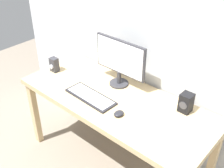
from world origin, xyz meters
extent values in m
plane|color=gray|center=(0.00, 0.00, 0.00)|extent=(6.00, 6.00, 0.00)
cube|color=tan|center=(0.00, 0.00, 0.72)|extent=(1.65, 0.68, 0.05)
cube|color=tan|center=(-0.77, -0.29, 0.35)|extent=(0.06, 0.06, 0.70)
cube|color=tan|center=(-0.77, 0.29, 0.35)|extent=(0.06, 0.06, 0.70)
cube|color=tan|center=(0.77, 0.29, 0.35)|extent=(0.06, 0.06, 0.70)
cylinder|color=#333338|center=(-0.11, 0.18, 0.75)|extent=(0.16, 0.16, 0.02)
cylinder|color=#333338|center=(-0.11, 0.18, 0.81)|extent=(0.04, 0.04, 0.11)
cube|color=#333338|center=(-0.11, 0.19, 1.00)|extent=(0.50, 0.02, 0.30)
cube|color=white|center=(-0.11, 0.18, 1.00)|extent=(0.47, 0.01, 0.27)
cube|color=#232328|center=(-0.15, -0.13, 0.75)|extent=(0.45, 0.18, 0.01)
cube|color=silver|center=(-0.15, -0.13, 0.76)|extent=(0.42, 0.15, 0.00)
ellipsoid|color=#232328|center=(0.16, -0.15, 0.76)|extent=(0.07, 0.09, 0.03)
cube|color=black|center=(0.50, 0.22, 0.82)|extent=(0.09, 0.09, 0.15)
cylinder|color=#3F3F44|center=(0.50, 0.18, 0.82)|extent=(0.06, 0.00, 0.06)
cube|color=#333338|center=(-0.71, -0.04, 0.81)|extent=(0.07, 0.06, 0.13)
cylinder|color=silver|center=(-0.71, -0.08, 0.80)|extent=(0.04, 0.01, 0.04)
camera|label=1|loc=(1.20, -1.39, 2.05)|focal=44.96mm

